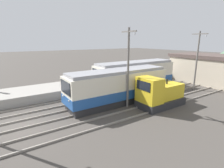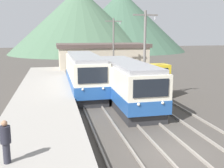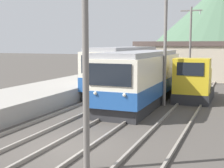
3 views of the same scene
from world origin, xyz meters
name	(u,v)px [view 3 (image 3 of 3)]	position (x,y,z in m)	size (l,w,h in m)	color
ground_plane	(68,146)	(0.00, 0.00, 0.00)	(200.00, 200.00, 0.00)	#47423D
track_left	(13,137)	(-2.60, 0.00, 0.07)	(1.54, 60.00, 0.14)	gray
track_center	(72,145)	(0.20, 0.00, 0.07)	(1.54, 60.00, 0.14)	gray
track_right	(148,155)	(3.20, 0.00, 0.07)	(1.54, 60.00, 0.14)	gray
commuter_train_left	(125,71)	(-2.60, 13.92, 1.71)	(2.84, 11.26, 3.68)	#28282B
commuter_train_center	(142,80)	(0.20, 9.21, 1.62)	(2.84, 11.03, 3.46)	#28282B
shunting_locomotive	(194,83)	(3.20, 11.92, 1.21)	(2.40, 4.79, 3.00)	#28282B
catenary_mast_near	(86,41)	(1.71, -1.78, 4.02)	(2.00, 0.20, 7.39)	slate
catenary_mast_mid	(165,43)	(1.71, 9.23, 4.02)	(2.00, 0.20, 7.39)	slate
catenary_mast_far	(190,43)	(1.71, 20.24, 4.02)	(2.00, 0.20, 7.39)	slate
station_building	(194,60)	(1.39, 26.00, 2.13)	(12.60, 6.30, 4.21)	beige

